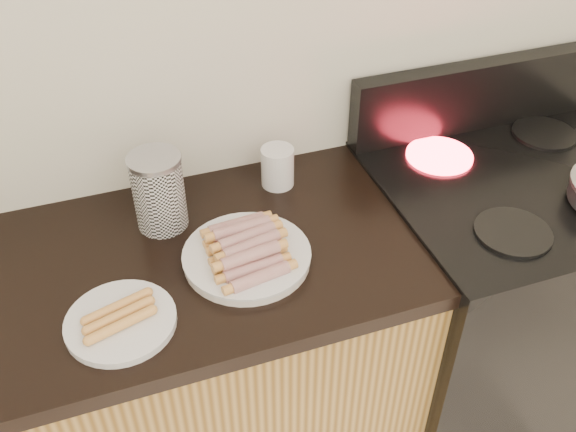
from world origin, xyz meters
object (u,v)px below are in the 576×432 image
object	(u,v)px
main_plate	(247,258)
side_plate	(121,322)
mug	(278,167)
canister	(159,191)
stove	(494,300)

from	to	relation	value
main_plate	side_plate	size ratio (longest dim) A/B	1.27
main_plate	mug	xyz separation A→B (m)	(0.16, 0.26, 0.04)
side_plate	canister	size ratio (longest dim) A/B	1.17
side_plate	canister	xyz separation A→B (m)	(0.14, 0.29, 0.09)
main_plate	side_plate	world-z (taller)	main_plate
canister	stove	bearing A→B (deg)	-9.34
stove	main_plate	xyz separation A→B (m)	(-0.78, -0.04, 0.45)
stove	main_plate	size ratio (longest dim) A/B	3.20
mug	side_plate	bearing A→B (deg)	-142.21
stove	mug	size ratio (longest dim) A/B	8.63
stove	side_plate	size ratio (longest dim) A/B	4.06
canister	mug	world-z (taller)	canister
side_plate	canister	bearing A→B (deg)	63.87
main_plate	mug	bearing A→B (deg)	58.06
canister	side_plate	bearing A→B (deg)	-116.13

